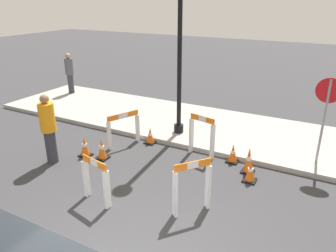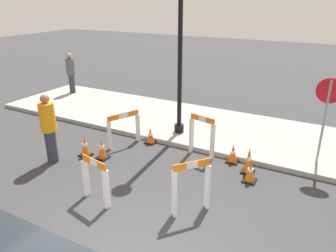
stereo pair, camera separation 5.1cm
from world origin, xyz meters
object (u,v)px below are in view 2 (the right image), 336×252
streetlamp_post (180,18)px  stop_sign (327,107)px  person_worker (49,127)px  person_pedestrian (71,72)px

streetlamp_post → stop_sign: bearing=-1.1°
stop_sign → person_worker: size_ratio=1.18×
person_pedestrian → person_worker: bearing=114.7°
stop_sign → person_pedestrian: (-9.89, 1.81, -0.53)m
streetlamp_post → person_worker: streetlamp_post is taller
streetlamp_post → person_worker: bearing=-124.7°
streetlamp_post → stop_sign: size_ratio=2.42×
stop_sign → person_pedestrian: 10.06m
streetlamp_post → stop_sign: 4.33m
person_worker → person_pedestrian: (-3.88, 4.78, 0.07)m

